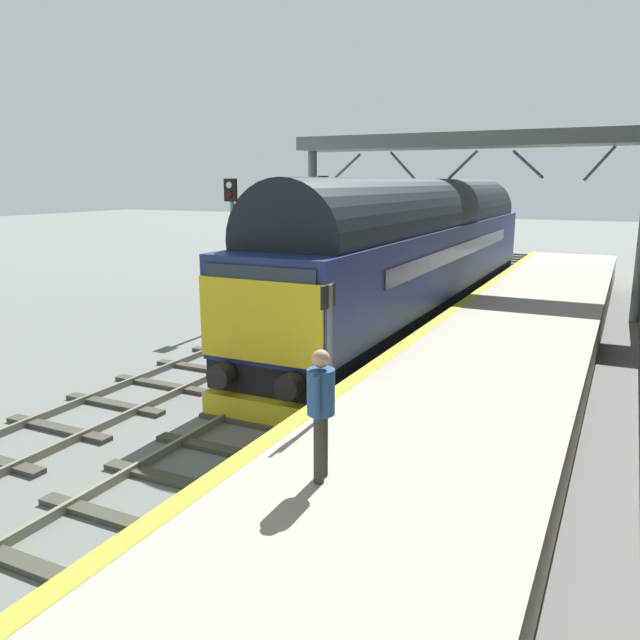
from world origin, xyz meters
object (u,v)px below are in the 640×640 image
Objects in this scene: diesel_locomotive at (420,248)px; platform_number_sign at (329,329)px; signal_post_near at (233,235)px; waiting_passenger at (321,403)px; signal_post_mid at (324,221)px.

diesel_locomotive is 11.41m from platform_number_sign.
waiting_passenger is (8.28, -10.52, -0.91)m from signal_post_near.
diesel_locomotive reaches higher than waiting_passenger.
signal_post_near is at bearing 131.39° from platform_number_sign.
platform_number_sign is at bearing 10.88° from waiting_passenger.
platform_number_sign is at bearing -63.91° from signal_post_mid.
platform_number_sign is (7.37, -8.37, -0.54)m from signal_post_near.
signal_post_mid is at bearing 90.00° from signal_post_near.
waiting_passenger is at bearing -51.78° from signal_post_near.
diesel_locomotive is at bearing -35.68° from signal_post_mid.
diesel_locomotive is 13.71m from waiting_passenger.
signal_post_near is (-5.34, -2.86, 0.41)m from diesel_locomotive.
diesel_locomotive is 9.99× the size of platform_number_sign.
platform_number_sign is (7.37, -15.06, -0.62)m from signal_post_mid.
diesel_locomotive reaches higher than platform_number_sign.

